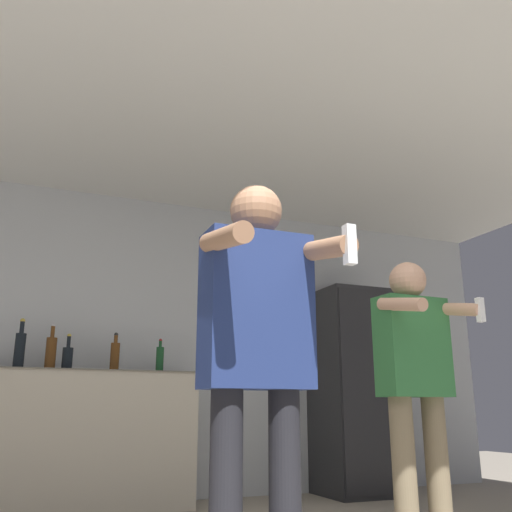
# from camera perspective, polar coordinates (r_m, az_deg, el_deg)

# --- Properties ---
(wall_back) EXTENTS (7.00, 0.06, 2.55)m
(wall_back) POSITION_cam_1_polar(r_m,az_deg,el_deg) (5.03, -10.87, -8.50)
(wall_back) COLOR #B2B7BC
(wall_back) RESTS_ON ground_plane
(ceiling_slab) EXTENTS (7.00, 3.90, 0.05)m
(ceiling_slab) POSITION_cam_1_polar(r_m,az_deg,el_deg) (3.82, -4.40, 14.07)
(ceiling_slab) COLOR silver
(ceiling_slab) RESTS_ON wall_back
(refrigerator) EXTENTS (0.70, 0.66, 1.79)m
(refrigerator) POSITION_cam_1_polar(r_m,az_deg,el_deg) (5.38, 10.03, -13.00)
(refrigerator) COLOR #262628
(refrigerator) RESTS_ON ground_plane
(counter) EXTENTS (1.71, 0.54, 1.01)m
(counter) POSITION_cam_1_polar(r_m,az_deg,el_deg) (4.64, -17.25, -17.13)
(counter) COLOR #BCB29E
(counter) RESTS_ON ground_plane
(bottle_dark_rum) EXTENTS (0.07, 0.07, 0.30)m
(bottle_dark_rum) POSITION_cam_1_polar(r_m,az_deg,el_deg) (4.62, -13.94, -9.63)
(bottle_dark_rum) COLOR #563314
(bottle_dark_rum) RESTS_ON counter
(bottle_clear_vodka) EXTENTS (0.06, 0.06, 0.27)m
(bottle_clear_vodka) POSITION_cam_1_polar(r_m,az_deg,el_deg) (4.69, -9.60, -10.08)
(bottle_clear_vodka) COLOR #194723
(bottle_clear_vodka) RESTS_ON counter
(bottle_tall_gin) EXTENTS (0.08, 0.08, 0.34)m
(bottle_tall_gin) POSITION_cam_1_polar(r_m,az_deg,el_deg) (4.58, -19.83, -8.99)
(bottle_tall_gin) COLOR #563314
(bottle_tall_gin) RESTS_ON counter
(bottle_short_whiskey) EXTENTS (0.08, 0.08, 0.27)m
(bottle_short_whiskey) POSITION_cam_1_polar(r_m,az_deg,el_deg) (4.58, -18.34, -9.57)
(bottle_short_whiskey) COLOR black
(bottle_short_whiskey) RESTS_ON counter
(bottle_green_wine) EXTENTS (0.08, 0.08, 0.37)m
(bottle_green_wine) POSITION_cam_1_polar(r_m,az_deg,el_deg) (4.57, -22.56, -8.54)
(bottle_green_wine) COLOR black
(bottle_green_wine) RESTS_ON counter
(person_woman_foreground) EXTENTS (0.47, 0.50, 1.59)m
(person_woman_foreground) POSITION_cam_1_polar(r_m,az_deg,el_deg) (2.16, 0.12, -8.70)
(person_woman_foreground) COLOR black
(person_woman_foreground) RESTS_ON ground_plane
(person_man_side) EXTENTS (0.50, 0.49, 1.61)m
(person_man_side) POSITION_cam_1_polar(r_m,az_deg,el_deg) (3.59, 15.62, -11.04)
(person_man_side) COLOR #75664C
(person_man_side) RESTS_ON ground_plane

